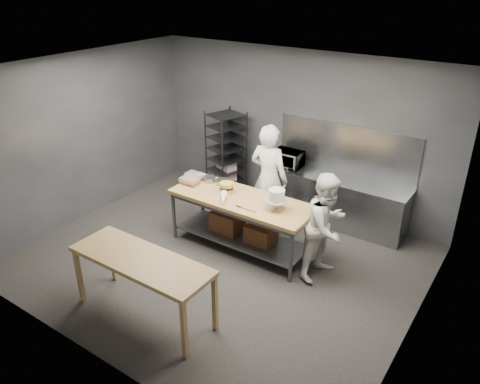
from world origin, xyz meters
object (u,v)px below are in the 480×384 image
(chef_behind, at_px, (269,179))
(microwave, at_px, (288,158))
(speed_rack, at_px, (226,155))
(work_table, at_px, (242,217))
(near_counter, at_px, (142,264))
(chef_right, at_px, (326,227))
(layer_cake, at_px, (227,187))
(frosted_cake_stand, at_px, (276,197))

(chef_behind, relative_size, microwave, 3.59)
(speed_rack, distance_m, microwave, 1.38)
(work_table, xyz_separation_m, near_counter, (-0.11, -2.15, 0.24))
(work_table, distance_m, microwave, 1.70)
(chef_right, xyz_separation_m, layer_cake, (-1.80, -0.01, 0.16))
(work_table, bearing_deg, frosted_cake_stand, -3.07)
(frosted_cake_stand, bearing_deg, chef_behind, 127.35)
(work_table, bearing_deg, chef_right, 2.10)
(chef_behind, height_order, layer_cake, chef_behind)
(work_table, xyz_separation_m, microwave, (-0.06, 1.63, 0.48))
(chef_right, bearing_deg, speed_rack, 72.89)
(near_counter, relative_size, chef_right, 1.19)
(near_counter, xyz_separation_m, chef_right, (1.58, 2.20, 0.02))
(work_table, bearing_deg, speed_rack, 132.55)
(microwave, distance_m, layer_cake, 1.61)
(work_table, relative_size, layer_cake, 10.56)
(work_table, distance_m, chef_right, 1.49)
(microwave, bearing_deg, near_counter, -90.71)
(work_table, bearing_deg, layer_cake, 172.19)
(work_table, bearing_deg, near_counter, -92.87)
(near_counter, relative_size, frosted_cake_stand, 5.88)
(frosted_cake_stand, bearing_deg, chef_right, 6.31)
(near_counter, xyz_separation_m, chef_behind, (0.14, 2.94, 0.16))
(frosted_cake_stand, bearing_deg, near_counter, -110.02)
(chef_behind, bearing_deg, work_table, 87.54)
(work_table, height_order, layer_cake, layer_cake)
(chef_behind, height_order, frosted_cake_stand, chef_behind)
(chef_right, distance_m, microwave, 2.21)
(near_counter, height_order, chef_right, chef_right)
(near_counter, distance_m, layer_cake, 2.21)
(microwave, xyz_separation_m, layer_cake, (-0.27, -1.58, -0.05))
(chef_behind, distance_m, layer_cake, 0.83)
(work_table, xyz_separation_m, frosted_cake_stand, (0.66, -0.04, 0.56))
(near_counter, xyz_separation_m, layer_cake, (-0.22, 2.19, 0.19))
(layer_cake, bearing_deg, chef_behind, 64.03)
(near_counter, distance_m, chef_behind, 2.94)
(near_counter, height_order, speed_rack, speed_rack)
(chef_behind, distance_m, microwave, 0.85)
(speed_rack, bearing_deg, chef_right, -27.34)
(work_table, relative_size, chef_behind, 1.23)
(chef_behind, bearing_deg, microwave, -83.76)
(near_counter, height_order, microwave, microwave)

